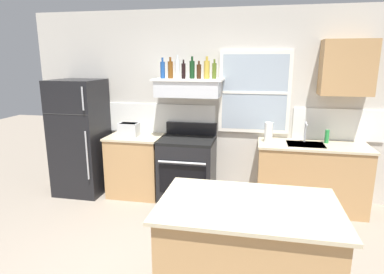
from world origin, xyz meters
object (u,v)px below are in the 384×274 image
Objects in this scene: bottle_clear_tall at (177,69)px; dish_soap_bottle at (327,136)px; bottle_balsamic_dark at (184,71)px; bottle_champagne_gold_foil at (207,69)px; bottle_blue_liqueur at (163,70)px; bottle_olive_oil_square at (214,71)px; bottle_brown_stout at (199,71)px; bottle_amber_wine at (170,70)px; paper_towel_roll at (268,132)px; stove_range at (188,169)px; refrigerator at (80,137)px; toaster at (129,129)px; bottle_dark_green_wine at (192,69)px; kitchen_island at (246,255)px.

bottle_clear_tall is 1.77× the size of dish_soap_bottle.
bottle_balsamic_dark is 2.12m from dish_soap_bottle.
bottle_clear_tall is at bearing -178.45° from bottle_champagne_gold_foil.
dish_soap_bottle is (2.04, 0.04, -0.88)m from bottle_clear_tall.
bottle_blue_liqueur is at bearing -174.04° from bottle_champagne_gold_foil.
bottle_olive_oil_square is (0.10, 0.01, -0.02)m from bottle_champagne_gold_foil.
bottle_balsamic_dark reaches higher than dish_soap_bottle.
dish_soap_bottle is at bearing 1.88° from bottle_brown_stout.
bottle_blue_liqueur is 0.89× the size of bottle_clear_tall.
bottle_amber_wine is 1.07× the size of paper_towel_roll.
bottle_champagne_gold_foil is at bearing 11.41° from bottle_balsamic_dark.
stove_range is at bearing -34.59° from bottle_balsamic_dark.
refrigerator is at bearing -176.70° from bottle_brown_stout.
bottle_brown_stout is at bearing 4.45° from bottle_blue_liqueur.
bottle_dark_green_wine reaches higher than toaster.
bottle_brown_stout reaches higher than dish_soap_bottle.
toaster is 1.43m from bottle_champagne_gold_foil.
bottle_olive_oil_square is at bearing 1.99° from bottle_clear_tall.
bottle_brown_stout is 0.11m from bottle_champagne_gold_foil.
bottle_blue_liqueur is (0.52, 0.03, 0.86)m from toaster.
bottle_dark_green_wine is at bearing 170.15° from bottle_brown_stout.
stove_range is 4.52× the size of bottle_brown_stout.
dish_soap_bottle is at bearing 4.18° from stove_range.
paper_towel_roll is (1.17, -0.00, -0.81)m from bottle_balsamic_dark.
paper_towel_roll is 0.78m from dish_soap_bottle.
stove_range is at bearing -175.82° from dish_soap_bottle.
kitchen_island is at bearing -60.42° from bottle_amber_wine.
refrigerator is 2.24m from bottle_olive_oil_square.
refrigerator is at bearing -177.15° from bottle_blue_liqueur.
bottle_clear_tall is at bearing 14.88° from bottle_blue_liqueur.
kitchen_island is (0.87, -2.09, -1.41)m from bottle_dark_green_wine.
stove_range is 6.06× the size of dish_soap_bottle.
bottle_brown_stout is at bearing 3.73° from toaster.
kitchen_island is at bearing -72.47° from bottle_champagne_gold_foil.
refrigerator reaches higher than toaster.
kitchen_island is (0.66, -2.09, -1.41)m from bottle_champagne_gold_foil.
bottle_amber_wine is at bearing 164.21° from stove_range.
refrigerator is at bearing -176.14° from bottle_amber_wine.
bottle_clear_tall reaches higher than bottle_champagne_gold_foil.
stove_range is 4.15× the size of bottle_olive_oil_square.
refrigerator reaches higher than stove_range.
dish_soap_bottle is (2.13, 0.07, -0.87)m from bottle_amber_wine.
bottle_clear_tall reaches higher than toaster.
dish_soap_bottle is (1.83, 0.04, -0.87)m from bottle_dark_green_wine.
bottle_champagne_gold_foil reaches higher than refrigerator.
toaster is at bearing -174.83° from bottle_dark_green_wine.
toaster is 1.16× the size of bottle_balsamic_dark.
paper_towel_roll is at bearing -5.59° from bottle_olive_oil_square.
stove_range is at bearing -0.88° from toaster.
bottle_dark_green_wine is 2.03m from dish_soap_bottle.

